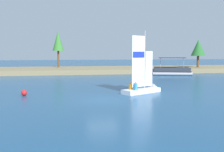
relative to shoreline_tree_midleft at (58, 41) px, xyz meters
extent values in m
plane|color=navy|center=(4.56, -31.23, -5.80)|extent=(200.00, 200.00, 0.00)
cube|color=#897A56|center=(4.56, -2.55, -5.39)|extent=(80.00, 11.51, 0.81)
cylinder|color=brown|center=(0.00, 0.00, -3.40)|extent=(0.36, 0.36, 3.19)
cone|color=#387F33|center=(0.00, 0.00, 0.08)|extent=(2.12, 2.12, 3.76)
cylinder|color=brown|center=(26.49, -4.51, -3.88)|extent=(0.44, 0.44, 2.23)
cone|color=#286B2D|center=(26.49, -4.51, -1.23)|extent=(2.75, 2.75, 3.07)
cube|color=white|center=(8.62, -28.29, -5.59)|extent=(4.13, 3.09, 0.41)
cone|color=white|center=(10.37, -27.31, -5.59)|extent=(1.44, 1.50, 1.16)
cylinder|color=#B7B7BC|center=(8.97, -28.10, -2.66)|extent=(0.08, 0.08, 5.45)
cube|color=white|center=(8.26, -28.50, -2.79)|extent=(1.44, 0.83, 4.69)
cube|color=#1E33B2|center=(8.26, -28.50, -2.19)|extent=(1.30, 0.75, 0.56)
cube|color=white|center=(9.47, -27.81, -3.53)|extent=(0.85, 0.50, 3.32)
cylinder|color=#B7B7BC|center=(8.26, -28.50, -5.17)|extent=(1.45, 0.86, 0.06)
cube|color=#338CCC|center=(7.87, -29.04, -5.10)|extent=(0.34, 0.31, 0.59)
sphere|color=tan|center=(7.87, -29.04, -4.69)|extent=(0.20, 0.20, 0.20)
cube|color=orange|center=(7.51, -28.60, -5.14)|extent=(0.34, 0.31, 0.50)
sphere|color=tan|center=(7.51, -28.60, -4.78)|extent=(0.20, 0.20, 0.20)
cylinder|color=#B2B2B7|center=(18.89, -10.10, -5.50)|extent=(6.15, 2.29, 0.60)
cylinder|color=#B2B2B7|center=(18.41, -11.78, -5.50)|extent=(6.15, 2.29, 0.60)
cube|color=#2D333D|center=(18.65, -10.94, -5.15)|extent=(6.39, 3.90, 0.10)
cube|color=#2D333D|center=(18.95, -9.91, -4.80)|extent=(5.53, 1.67, 0.60)
cube|color=#2D333D|center=(18.35, -11.98, -4.80)|extent=(5.53, 1.67, 0.60)
cylinder|color=#B2B2B7|center=(20.44, -11.46, -4.05)|extent=(0.06, 0.06, 2.10)
cylinder|color=#B2B2B7|center=(16.86, -10.43, -4.05)|extent=(0.06, 0.06, 2.10)
cube|color=#1E234C|center=(18.65, -10.94, -2.95)|extent=(4.65, 3.20, 0.08)
sphere|color=red|center=(-2.07, -28.04, -5.54)|extent=(0.51, 0.51, 0.51)
camera|label=1|loc=(1.82, -52.40, -1.85)|focal=42.76mm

